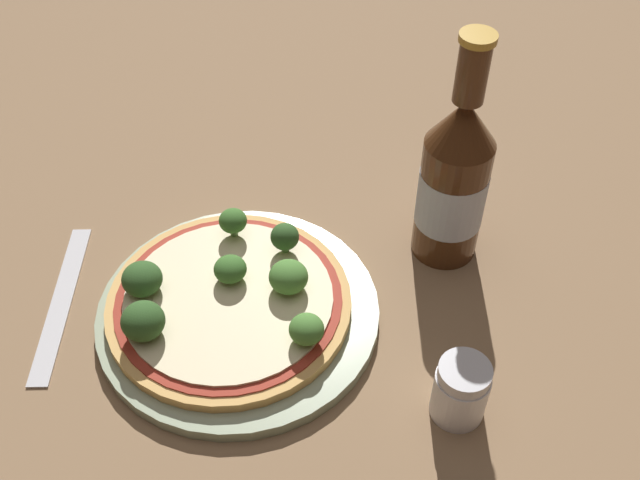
# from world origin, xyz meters

# --- Properties ---
(ground_plane) EXTENTS (3.00, 3.00, 0.00)m
(ground_plane) POSITION_xyz_m (0.00, 0.00, 0.00)
(ground_plane) COLOR #846647
(plate) EXTENTS (0.25, 0.25, 0.01)m
(plate) POSITION_xyz_m (-0.00, -0.02, 0.01)
(plate) COLOR #93A384
(plate) RESTS_ON ground_plane
(pizza) EXTENTS (0.21, 0.21, 0.01)m
(pizza) POSITION_xyz_m (-0.01, -0.02, 0.02)
(pizza) COLOR tan
(pizza) RESTS_ON plate
(broccoli_floret_0) EXTENTS (0.03, 0.03, 0.03)m
(broccoli_floret_0) POSITION_xyz_m (0.06, -0.06, 0.04)
(broccoli_floret_0) COLOR #6B8E51
(broccoli_floret_0) RESTS_ON pizza
(broccoli_floret_1) EXTENTS (0.03, 0.03, 0.03)m
(broccoli_floret_1) POSITION_xyz_m (-0.08, -0.02, 0.04)
(broccoli_floret_1) COLOR #6B8E51
(broccoli_floret_1) RESTS_ON pizza
(broccoli_floret_2) EXTENTS (0.03, 0.03, 0.02)m
(broccoli_floret_2) POSITION_xyz_m (-0.01, 0.00, 0.04)
(broccoli_floret_2) COLOR #6B8E51
(broccoli_floret_2) RESTS_ON pizza
(broccoli_floret_3) EXTENTS (0.04, 0.04, 0.03)m
(broccoli_floret_3) POSITION_xyz_m (-0.07, -0.06, 0.04)
(broccoli_floret_3) COLOR #6B8E51
(broccoli_floret_3) RESTS_ON pizza
(broccoli_floret_4) EXTENTS (0.03, 0.03, 0.03)m
(broccoli_floret_4) POSITION_xyz_m (-0.01, 0.05, 0.04)
(broccoli_floret_4) COLOR #6B8E51
(broccoli_floret_4) RESTS_ON pizza
(broccoli_floret_5) EXTENTS (0.03, 0.03, 0.03)m
(broccoli_floret_5) POSITION_xyz_m (0.04, 0.04, 0.04)
(broccoli_floret_5) COLOR #6B8E51
(broccoli_floret_5) RESTS_ON pizza
(broccoli_floret_6) EXTENTS (0.03, 0.03, 0.03)m
(broccoli_floret_6) POSITION_xyz_m (0.04, -0.01, 0.04)
(broccoli_floret_6) COLOR #6B8E51
(broccoli_floret_6) RESTS_ON pizza
(beer_bottle) EXTENTS (0.06, 0.06, 0.23)m
(beer_bottle) POSITION_xyz_m (0.19, 0.07, 0.09)
(beer_bottle) COLOR #472814
(beer_bottle) RESTS_ON ground_plane
(pepper_shaker) EXTENTS (0.04, 0.04, 0.06)m
(pepper_shaker) POSITION_xyz_m (0.18, -0.11, 0.03)
(pepper_shaker) COLOR silver
(pepper_shaker) RESTS_ON ground_plane
(fork) EXTENTS (0.03, 0.18, 0.00)m
(fork) POSITION_xyz_m (-0.16, -0.01, 0.00)
(fork) COLOR silver
(fork) RESTS_ON ground_plane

